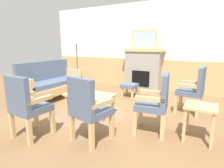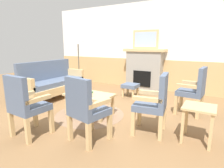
{
  "view_description": "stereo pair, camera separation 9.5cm",
  "coord_description": "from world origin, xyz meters",
  "px_view_note": "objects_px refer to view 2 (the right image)",
  "views": [
    {
      "loc": [
        1.95,
        -3.15,
        1.42
      ],
      "look_at": [
        0.0,
        0.35,
        0.55
      ],
      "focal_mm": 29.46,
      "sensor_mm": 36.0,
      "label": 1
    },
    {
      "loc": [
        2.03,
        -3.1,
        1.42
      ],
      "look_at": [
        0.0,
        0.35,
        0.55
      ],
      "focal_mm": 29.46,
      "sensor_mm": 36.0,
      "label": 2
    }
  ],
  "objects_px": {
    "armchair_by_window_left": "(155,101)",
    "armchair_near_fireplace": "(194,89)",
    "couch": "(53,83)",
    "footstool": "(130,87)",
    "framed_picture": "(145,39)",
    "book_on_table": "(88,92)",
    "side_table": "(199,114)",
    "fireplace": "(144,69)",
    "armchair_front_left": "(86,107)",
    "floor_lamp_by_couch": "(78,43)",
    "coffee_table": "(89,96)",
    "armchair_front_center": "(26,104)"
  },
  "relations": [
    {
      "from": "couch",
      "to": "floor_lamp_by_couch",
      "type": "bearing_deg",
      "value": 96.26
    },
    {
      "from": "floor_lamp_by_couch",
      "to": "armchair_near_fireplace",
      "type": "bearing_deg",
      "value": -10.36
    },
    {
      "from": "book_on_table",
      "to": "armchair_front_center",
      "type": "relative_size",
      "value": 0.17
    },
    {
      "from": "armchair_near_fireplace",
      "to": "side_table",
      "type": "bearing_deg",
      "value": -79.78
    },
    {
      "from": "fireplace",
      "to": "side_table",
      "type": "distance_m",
      "value": 3.24
    },
    {
      "from": "book_on_table",
      "to": "footstool",
      "type": "distance_m",
      "value": 1.61
    },
    {
      "from": "fireplace",
      "to": "armchair_near_fireplace",
      "type": "relative_size",
      "value": 1.33
    },
    {
      "from": "coffee_table",
      "to": "side_table",
      "type": "relative_size",
      "value": 1.75
    },
    {
      "from": "fireplace",
      "to": "footstool",
      "type": "xyz_separation_m",
      "value": [
        -0.02,
        -0.98,
        -0.37
      ]
    },
    {
      "from": "coffee_table",
      "to": "footstool",
      "type": "bearing_deg",
      "value": 84.18
    },
    {
      "from": "armchair_by_window_left",
      "to": "armchair_front_center",
      "type": "xyz_separation_m",
      "value": [
        -1.65,
        -1.11,
        0.0
      ]
    },
    {
      "from": "couch",
      "to": "book_on_table",
      "type": "bearing_deg",
      "value": -16.53
    },
    {
      "from": "coffee_table",
      "to": "floor_lamp_by_couch",
      "type": "xyz_separation_m",
      "value": [
        -1.74,
        1.74,
        1.06
      ]
    },
    {
      "from": "fireplace",
      "to": "footstool",
      "type": "relative_size",
      "value": 3.25
    },
    {
      "from": "footstool",
      "to": "armchair_by_window_left",
      "type": "relative_size",
      "value": 0.41
    },
    {
      "from": "framed_picture",
      "to": "armchair_by_window_left",
      "type": "distance_m",
      "value": 3.14
    },
    {
      "from": "framed_picture",
      "to": "side_table",
      "type": "bearing_deg",
      "value": -55.19
    },
    {
      "from": "framed_picture",
      "to": "coffee_table",
      "type": "height_order",
      "value": "framed_picture"
    },
    {
      "from": "footstool",
      "to": "armchair_by_window_left",
      "type": "height_order",
      "value": "armchair_by_window_left"
    },
    {
      "from": "armchair_front_left",
      "to": "armchair_front_center",
      "type": "distance_m",
      "value": 0.95
    },
    {
      "from": "armchair_front_center",
      "to": "side_table",
      "type": "xyz_separation_m",
      "value": [
        2.29,
        1.17,
        -0.1
      ]
    },
    {
      "from": "fireplace",
      "to": "armchair_front_left",
      "type": "distance_m",
      "value": 3.51
    },
    {
      "from": "coffee_table",
      "to": "armchair_front_center",
      "type": "bearing_deg",
      "value": -102.29
    },
    {
      "from": "fireplace",
      "to": "book_on_table",
      "type": "distance_m",
      "value": 2.58
    },
    {
      "from": "couch",
      "to": "armchair_front_left",
      "type": "distance_m",
      "value": 2.62
    },
    {
      "from": "book_on_table",
      "to": "side_table",
      "type": "relative_size",
      "value": 0.3
    },
    {
      "from": "couch",
      "to": "footstool",
      "type": "distance_m",
      "value": 2.1
    },
    {
      "from": "fireplace",
      "to": "footstool",
      "type": "bearing_deg",
      "value": -90.99
    },
    {
      "from": "footstool",
      "to": "armchair_by_window_left",
      "type": "distance_m",
      "value": 2.14
    },
    {
      "from": "armchair_by_window_left",
      "to": "side_table",
      "type": "xyz_separation_m",
      "value": [
        0.64,
        0.06,
        -0.1
      ]
    },
    {
      "from": "armchair_by_window_left",
      "to": "armchair_near_fireplace",
      "type": "bearing_deg",
      "value": 70.16
    },
    {
      "from": "floor_lamp_by_couch",
      "to": "armchair_front_left",
      "type": "bearing_deg",
      "value": -48.09
    },
    {
      "from": "coffee_table",
      "to": "armchair_front_left",
      "type": "xyz_separation_m",
      "value": [
        0.62,
        -0.89,
        0.15
      ]
    },
    {
      "from": "armchair_front_left",
      "to": "armchair_front_center",
      "type": "relative_size",
      "value": 1.0
    },
    {
      "from": "fireplace",
      "to": "coffee_table",
      "type": "distance_m",
      "value": 2.62
    },
    {
      "from": "couch",
      "to": "footstool",
      "type": "relative_size",
      "value": 4.5
    },
    {
      "from": "fireplace",
      "to": "armchair_near_fireplace",
      "type": "xyz_separation_m",
      "value": [
        1.64,
        -1.51,
        -0.11
      ]
    },
    {
      "from": "couch",
      "to": "book_on_table",
      "type": "xyz_separation_m",
      "value": [
        1.56,
        -0.46,
        0.06
      ]
    },
    {
      "from": "side_table",
      "to": "floor_lamp_by_couch",
      "type": "height_order",
      "value": "floor_lamp_by_couch"
    },
    {
      "from": "book_on_table",
      "to": "footstool",
      "type": "relative_size",
      "value": 0.42
    },
    {
      "from": "side_table",
      "to": "floor_lamp_by_couch",
      "type": "bearing_deg",
      "value": 154.53
    },
    {
      "from": "framed_picture",
      "to": "armchair_front_left",
      "type": "bearing_deg",
      "value": -82.9
    },
    {
      "from": "armchair_near_fireplace",
      "to": "couch",
      "type": "bearing_deg",
      "value": -170.16
    },
    {
      "from": "coffee_table",
      "to": "side_table",
      "type": "distance_m",
      "value": 2.03
    },
    {
      "from": "framed_picture",
      "to": "side_table",
      "type": "distance_m",
      "value": 3.42
    },
    {
      "from": "framed_picture",
      "to": "armchair_near_fireplace",
      "type": "xyz_separation_m",
      "value": [
        1.64,
        -1.51,
        -1.02
      ]
    },
    {
      "from": "couch",
      "to": "armchair_front_center",
      "type": "xyz_separation_m",
      "value": [
        1.34,
        -1.72,
        0.14
      ]
    },
    {
      "from": "couch",
      "to": "book_on_table",
      "type": "distance_m",
      "value": 1.63
    },
    {
      "from": "armchair_front_left",
      "to": "armchair_front_center",
      "type": "height_order",
      "value": "same"
    },
    {
      "from": "coffee_table",
      "to": "book_on_table",
      "type": "height_order",
      "value": "book_on_table"
    }
  ]
}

